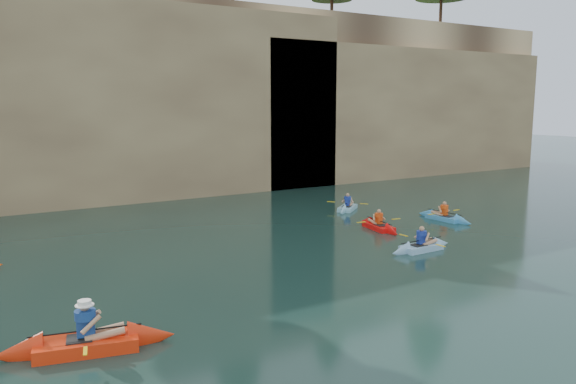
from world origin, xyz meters
TOP-DOWN VIEW (x-y plane):
  - ground at (0.00, 0.00)m, footprint 160.00×160.00m
  - cliff at (0.00, 30.00)m, footprint 70.00×16.00m
  - cliff_slab_center at (2.00, 22.60)m, footprint 24.00×2.40m
  - cliff_slab_east at (22.00, 22.60)m, footprint 26.00×2.40m
  - sea_cave_center at (-4.00, 21.95)m, footprint 3.50×1.00m
  - sea_cave_east at (10.00, 21.95)m, footprint 5.00×1.00m
  - main_kayaker at (-6.00, 3.54)m, footprint 4.02×2.59m
  - kayaker_ltblue_near at (6.70, 5.95)m, footprint 2.96×2.30m
  - kayaker_red_far at (7.71, 9.58)m, footprint 2.19×3.09m
  - kayaker_ltblue_mid at (9.27, 13.86)m, footprint 2.67×2.31m
  - kayaker_blue_east at (11.64, 9.44)m, footprint 2.22×3.18m

SIDE VIEW (x-z plane):
  - ground at x=0.00m, z-range 0.00..0.00m
  - kayaker_ltblue_mid at x=9.27m, z-range -0.41..0.68m
  - kayaker_red_far at x=7.71m, z-range -0.42..0.69m
  - kayaker_blue_east at x=11.64m, z-range -0.42..0.69m
  - kayaker_ltblue_near at x=6.70m, z-range -0.44..0.72m
  - main_kayaker at x=-6.00m, z-range -0.54..0.93m
  - sea_cave_center at x=-4.00m, z-range 0.00..3.20m
  - sea_cave_east at x=10.00m, z-range 0.00..4.50m
  - cliff_slab_east at x=22.00m, z-range 0.00..9.84m
  - cliff_slab_center at x=2.00m, z-range 0.00..11.40m
  - cliff at x=0.00m, z-range 0.00..12.00m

